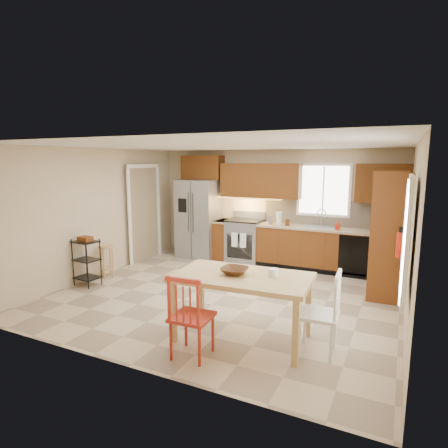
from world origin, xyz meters
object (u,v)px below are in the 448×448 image
at_px(fire_extinguisher, 401,245).
at_px(bar_stool, 107,261).
at_px(refrigerator, 199,218).
at_px(table_jar, 273,275).
at_px(dining_table, 242,308).
at_px(utility_cart, 87,262).
at_px(soap_bottle, 338,225).
at_px(range_stove, 245,241).
at_px(chair_red, 192,315).
at_px(chair_white, 318,313).
at_px(pantry, 388,234).
at_px(table_bowl, 234,274).

distance_m(fire_extinguisher, bar_stool, 5.19).
bearing_deg(refrigerator, table_jar, -48.69).
bearing_deg(dining_table, utility_cart, 165.00).
bearing_deg(utility_cart, soap_bottle, 39.66).
relative_size(table_jar, utility_cart, 0.18).
bearing_deg(range_stove, chair_red, -75.62).
relative_size(refrigerator, chair_red, 1.82).
bearing_deg(bar_stool, chair_red, -51.03).
xyz_separation_m(chair_white, utility_cart, (-4.32, 0.65, -0.07)).
height_order(range_stove, dining_table, range_stove).
bearing_deg(range_stove, dining_table, -68.02).
height_order(pantry, table_bowl, pantry).
bearing_deg(bar_stool, soap_bottle, 9.75).
bearing_deg(pantry, utility_cart, -159.70).
xyz_separation_m(chair_red, utility_cart, (-3.02, 1.35, -0.07)).
bearing_deg(dining_table, chair_red, -121.54).
xyz_separation_m(pantry, table_bowl, (-1.67, -2.52, -0.21)).
relative_size(fire_extinguisher, dining_table, 0.21).
bearing_deg(table_jar, range_stove, 117.72).
xyz_separation_m(range_stove, pantry, (2.98, -0.99, 0.59)).
bearing_deg(chair_red, table_bowl, 66.21).
height_order(chair_red, chair_white, same).
relative_size(pantry, bar_stool, 3.26).
relative_size(chair_white, bar_stool, 1.55).
bearing_deg(refrigerator, pantry, -12.62).
bearing_deg(utility_cart, chair_red, -18.85).
bearing_deg(dining_table, pantry, 54.99).
distance_m(chair_red, chair_white, 1.48).
height_order(refrigerator, range_stove, refrigerator).
relative_size(bar_stool, utility_cart, 0.75).
relative_size(refrigerator, chair_white, 1.82).
relative_size(chair_red, table_bowl, 2.90).
bearing_deg(table_jar, pantry, 63.76).
height_order(refrigerator, table_jar, refrigerator).
height_order(range_stove, soap_bottle, soap_bottle).
relative_size(soap_bottle, fire_extinguisher, 0.53).
distance_m(table_bowl, utility_cart, 3.36).
xyz_separation_m(refrigerator, dining_table, (2.57, -3.45, -0.50)).
bearing_deg(bar_stool, pantry, -4.41).
relative_size(refrigerator, soap_bottle, 9.53).
distance_m(dining_table, table_bowl, 0.44).
bearing_deg(refrigerator, soap_bottle, -0.45).
distance_m(bar_stool, utility_cart, 0.53).
distance_m(range_stove, soap_bottle, 2.10).
relative_size(soap_bottle, bar_stool, 0.30).
height_order(chair_red, bar_stool, chair_red).
bearing_deg(chair_white, utility_cart, 78.19).
height_order(dining_table, table_bowl, table_bowl).
bearing_deg(refrigerator, utility_cart, -106.23).
xyz_separation_m(table_bowl, table_jar, (0.48, 0.11, 0.03)).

